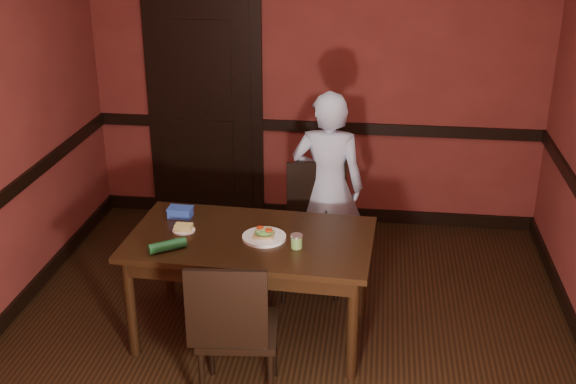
% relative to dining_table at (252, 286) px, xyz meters
% --- Properties ---
extents(floor, '(4.00, 4.50, 0.01)m').
position_rel_dining_table_xyz_m(floor, '(0.24, -0.27, -0.38)').
color(floor, black).
rests_on(floor, ground).
extents(wall_back, '(4.00, 0.02, 2.70)m').
position_rel_dining_table_xyz_m(wall_back, '(0.24, 1.98, 0.97)').
color(wall_back, maroon).
rests_on(wall_back, ground).
extents(dado_back, '(4.00, 0.03, 0.10)m').
position_rel_dining_table_xyz_m(dado_back, '(0.24, 1.96, 0.52)').
color(dado_back, black).
rests_on(dado_back, ground).
extents(baseboard_back, '(4.00, 0.03, 0.12)m').
position_rel_dining_table_xyz_m(baseboard_back, '(0.24, 1.96, -0.32)').
color(baseboard_back, black).
rests_on(baseboard_back, ground).
extents(door, '(1.05, 0.07, 2.20)m').
position_rel_dining_table_xyz_m(door, '(-0.76, 1.95, 0.72)').
color(door, black).
rests_on(door, ground).
extents(dining_table, '(1.64, 0.97, 0.75)m').
position_rel_dining_table_xyz_m(dining_table, '(0.00, 0.00, 0.00)').
color(dining_table, black).
rests_on(dining_table, floor).
extents(chair_far, '(0.54, 0.54, 0.98)m').
position_rel_dining_table_xyz_m(chair_far, '(0.31, 0.66, 0.11)').
color(chair_far, black).
rests_on(chair_far, floor).
extents(chair_near, '(0.50, 0.50, 0.98)m').
position_rel_dining_table_xyz_m(chair_near, '(0.04, -0.67, 0.11)').
color(chair_near, black).
rests_on(chair_near, floor).
extents(person, '(0.57, 0.38, 1.52)m').
position_rel_dining_table_xyz_m(person, '(0.44, 0.90, 0.38)').
color(person, '#ACBFD9').
rests_on(person, floor).
extents(sandwich_plate, '(0.29, 0.29, 0.07)m').
position_rel_dining_table_xyz_m(sandwich_plate, '(0.09, -0.02, 0.40)').
color(sandwich_plate, white).
rests_on(sandwich_plate, dining_table).
extents(sauce_jar, '(0.08, 0.08, 0.09)m').
position_rel_dining_table_xyz_m(sauce_jar, '(0.32, -0.12, 0.42)').
color(sauce_jar, '#649141').
rests_on(sauce_jar, dining_table).
extents(cheese_saucer, '(0.15, 0.15, 0.05)m').
position_rel_dining_table_xyz_m(cheese_saucer, '(-0.46, 0.03, 0.39)').
color(cheese_saucer, white).
rests_on(cheese_saucer, dining_table).
extents(food_tub, '(0.17, 0.12, 0.07)m').
position_rel_dining_table_xyz_m(food_tub, '(-0.54, 0.24, 0.41)').
color(food_tub, blue).
rests_on(food_tub, dining_table).
extents(wrapped_veg, '(0.24, 0.19, 0.07)m').
position_rel_dining_table_xyz_m(wrapped_veg, '(-0.49, -0.26, 0.41)').
color(wrapped_veg, '#155425').
rests_on(wrapped_veg, dining_table).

